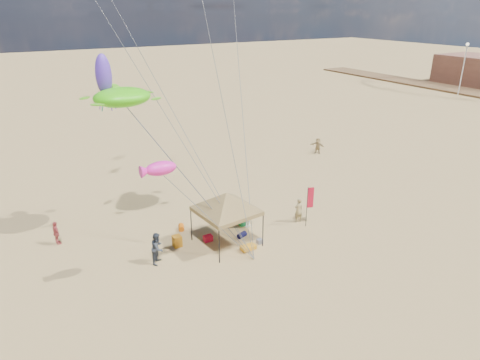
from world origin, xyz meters
The scene contains 20 objects.
ground centered at (0.00, 0.00, 0.00)m, with size 280.00×280.00×0.00m, color tan.
canopy_tent centered at (-0.96, 2.96, 3.26)m, with size 6.32×6.32×3.92m.
feather_flag centered at (4.78, 2.21, 1.90)m, with size 0.41×0.17×2.84m.
cooler_red centered at (-1.87, 3.76, 0.19)m, with size 0.54×0.38×0.38m, color red.
cooler_blue centered at (1.30, 6.35, 0.19)m, with size 0.54×0.38×0.38m, color #124192.
bag_navy centered at (0.19, 3.08, 0.18)m, with size 0.36×0.36×0.60m, color #0D0C35.
bag_orange centered at (-2.75, 5.93, 0.18)m, with size 0.36×0.36×0.60m, color #D45F0B.
chair_green centered at (1.08, 4.52, 0.35)m, with size 0.50×0.50×0.70m, color #167B3C.
chair_yellow centered at (-3.76, 4.13, 0.35)m, with size 0.50×0.50×0.70m, color #C77B16.
crate_grey centered at (0.78, 1.91, 0.14)m, with size 0.34×0.30×0.28m, color slate.
beach_cart centered at (-0.26, 1.56, 0.20)m, with size 0.90×0.50×0.24m, color orange.
person_near_a centered at (4.57, 3.02, 0.88)m, with size 0.64×0.42×1.76m, color tan.
person_near_b centered at (-5.36, 3.02, 0.94)m, with size 0.91×0.71×1.88m, color #333A46.
person_near_c centered at (1.21, 4.12, 0.86)m, with size 1.12×0.64×1.73m, color silver.
person_far_a centered at (-10.03, 8.05, 0.76)m, with size 0.89×0.37×1.52m, color #B64647.
person_far_c centered at (15.13, 13.81, 0.80)m, with size 1.48×0.47×1.59m, color tan.
lamp_north centered at (55.00, 26.00, 5.52)m, with size 0.50×0.50×8.25m.
turtle_kite centered at (-5.26, 7.71, 8.65)m, with size 3.36×2.69×1.12m, color #46DF10.
fish_kite centered at (-5.43, 1.25, 6.33)m, with size 1.58×0.79×0.70m, color #FF25B0.
squid_kite centered at (-5.98, 8.57, 9.88)m, with size 0.93×0.93×2.43m, color #6437D7.
Camera 1 is at (-11.77, -17.41, 13.58)m, focal length 32.03 mm.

